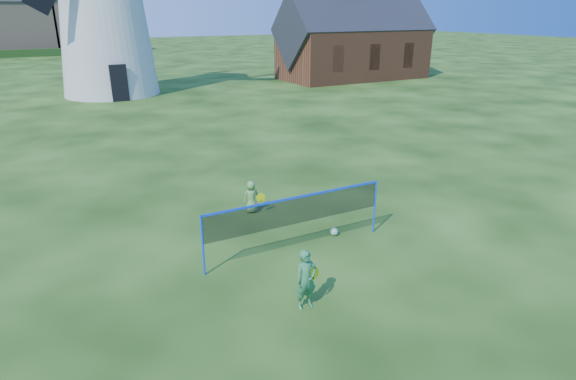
{
  "coord_description": "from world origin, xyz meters",
  "views": [
    {
      "loc": [
        -5.26,
        -9.75,
        5.9
      ],
      "look_at": [
        0.2,
        0.5,
        1.5
      ],
      "focal_mm": 29.57,
      "sensor_mm": 36.0,
      "label": 1
    }
  ],
  "objects_px": {
    "play_ball": "(334,232)",
    "badminton_net": "(297,211)",
    "player_girl": "(306,280)",
    "player_boy": "(252,197)",
    "chapel": "(354,42)"
  },
  "relations": [
    {
      "from": "player_girl",
      "to": "player_boy",
      "type": "height_order",
      "value": "player_girl"
    },
    {
      "from": "chapel",
      "to": "player_girl",
      "type": "xyz_separation_m",
      "value": [
        -22.14,
        -29.62,
        -2.57
      ]
    },
    {
      "from": "play_ball",
      "to": "badminton_net",
      "type": "bearing_deg",
      "value": -166.65
    },
    {
      "from": "player_girl",
      "to": "player_boy",
      "type": "bearing_deg",
      "value": 78.71
    },
    {
      "from": "play_ball",
      "to": "chapel",
      "type": "bearing_deg",
      "value": 53.89
    },
    {
      "from": "player_boy",
      "to": "chapel",
      "type": "bearing_deg",
      "value": -123.99
    },
    {
      "from": "player_girl",
      "to": "play_ball",
      "type": "relative_size",
      "value": 6.03
    },
    {
      "from": "player_girl",
      "to": "player_boy",
      "type": "relative_size",
      "value": 1.3
    },
    {
      "from": "chapel",
      "to": "player_girl",
      "type": "distance_m",
      "value": 37.07
    },
    {
      "from": "chapel",
      "to": "play_ball",
      "type": "bearing_deg",
      "value": -126.11
    },
    {
      "from": "chapel",
      "to": "player_boy",
      "type": "xyz_separation_m",
      "value": [
        -21.08,
        -24.44,
        -2.72
      ]
    },
    {
      "from": "player_girl",
      "to": "chapel",
      "type": "bearing_deg",
      "value": 53.46
    },
    {
      "from": "badminton_net",
      "to": "player_boy",
      "type": "height_order",
      "value": "badminton_net"
    },
    {
      "from": "badminton_net",
      "to": "player_boy",
      "type": "distance_m",
      "value": 2.99
    },
    {
      "from": "player_girl",
      "to": "play_ball",
      "type": "xyz_separation_m",
      "value": [
        2.42,
        2.6,
        -0.55
      ]
    }
  ]
}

